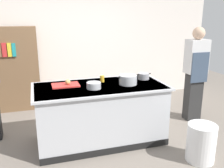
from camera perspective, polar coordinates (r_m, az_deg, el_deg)
ground_plane at (r=4.07m, az=-2.59°, el=-12.64°), size 10.00×10.00×0.00m
back_wall at (r=5.65m, az=-8.32°, el=11.21°), size 6.40×0.12×3.00m
counter_island at (r=3.87m, az=-2.68°, el=-6.57°), size 1.98×0.98×0.90m
cutting_board at (r=3.77m, az=-10.60°, el=-0.26°), size 0.40×0.28×0.02m
onion at (r=3.75m, az=-10.10°, el=0.48°), size 0.08×0.08×0.08m
stock_pot at (r=3.78m, az=3.69°, el=0.99°), size 0.34×0.27×0.14m
sauce_pan at (r=4.11m, az=7.23°, el=1.79°), size 0.25×0.18×0.10m
mixing_bowl at (r=3.57m, az=-4.20°, el=-0.34°), size 0.21×0.21×0.09m
juice_cup at (r=3.92m, az=-2.28°, el=1.20°), size 0.07×0.07×0.10m
trash_bin at (r=3.65m, az=19.73°, el=-12.55°), size 0.39×0.39×0.52m
person_chef at (r=4.78m, az=18.55°, el=2.61°), size 0.38×0.25×1.72m
bookshelf at (r=5.40m, az=-22.25°, el=3.05°), size 1.10×0.31×1.70m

